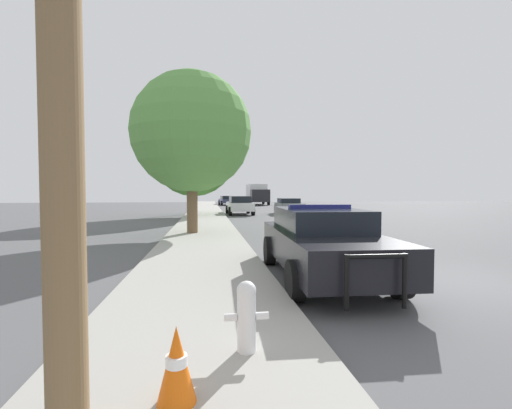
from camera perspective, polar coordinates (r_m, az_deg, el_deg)
name	(u,v)px	position (r m, az deg, el deg)	size (l,w,h in m)	color
ground_plane	(447,281)	(8.32, 29.25, -11.06)	(110.00, 110.00, 0.00)	#565659
sidewalk_left	(200,288)	(6.67, -9.39, -13.52)	(3.00, 110.00, 0.13)	#A3A099
police_car	(322,241)	(7.57, 10.93, -5.96)	(2.25, 5.05, 1.58)	black
fire_hydrant	(246,314)	(3.89, -1.60, -17.77)	(0.49, 0.21, 0.77)	white
traffic_light	(210,170)	(29.81, -7.66, 5.73)	(3.15, 0.35, 5.15)	#424247
car_background_distant	(226,200)	(47.46, -4.95, 0.73)	(2.14, 4.79, 1.28)	#333856
car_background_oncoming	(289,206)	(28.34, 5.51, -0.18)	(2.14, 3.97, 1.31)	slate
car_background_midblock	(240,205)	(27.79, -2.73, -0.06)	(2.12, 4.24, 1.50)	silver
box_truck	(257,194)	(48.88, 0.17, 1.83)	(2.71, 6.97, 2.91)	black
tree_sidewalk_mid	(194,155)	(26.13, -10.35, 8.19)	(6.24, 6.24, 7.62)	brown
tree_sidewalk_near	(192,133)	(14.87, -10.66, 11.71)	(5.01, 5.01, 6.73)	brown
traffic_cone	(177,364)	(3.16, -13.11, -24.50)	(0.33, 0.33, 0.64)	orange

